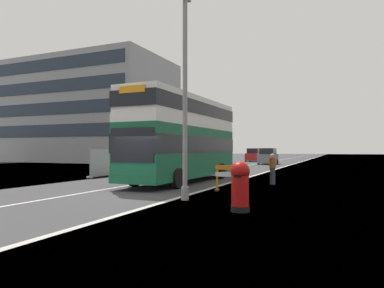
% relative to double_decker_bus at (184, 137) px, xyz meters
% --- Properties ---
extents(ground, '(140.00, 280.00, 0.10)m').
position_rel_double_decker_bus_xyz_m(ground, '(0.80, -6.30, -2.67)').
color(ground, '#38383A').
extents(double_decker_bus, '(2.86, 11.05, 4.93)m').
position_rel_double_decker_bus_xyz_m(double_decker_bus, '(0.00, 0.00, 0.00)').
color(double_decker_bus, '#145638').
rests_on(double_decker_bus, ground).
extents(lamppost_foreground, '(0.29, 0.70, 7.86)m').
position_rel_double_decker_bus_xyz_m(lamppost_foreground, '(3.13, -6.72, 1.08)').
color(lamppost_foreground, gray).
rests_on(lamppost_foreground, ground).
extents(red_pillar_postbox, '(0.60, 0.60, 1.55)m').
position_rel_double_decker_bus_xyz_m(red_pillar_postbox, '(5.71, -8.28, -1.77)').
color(red_pillar_postbox, black).
rests_on(red_pillar_postbox, ground).
extents(roadworks_barrier, '(1.45, 0.55, 1.19)m').
position_rel_double_decker_bus_xyz_m(roadworks_barrier, '(3.91, -3.43, -1.89)').
color(roadworks_barrier, orange).
rests_on(roadworks_barrier, ground).
extents(construction_site_fence, '(0.44, 27.40, 1.98)m').
position_rel_double_decker_bus_xyz_m(construction_site_fence, '(-6.82, 13.45, -1.68)').
color(construction_site_fence, '#A8AAAD').
rests_on(construction_site_fence, ground).
extents(car_oncoming_near, '(2.03, 4.32, 2.15)m').
position_rel_double_decker_bus_xyz_m(car_oncoming_near, '(-4.81, 18.47, -1.62)').
color(car_oncoming_near, silver).
rests_on(car_oncoming_near, ground).
extents(car_receding_mid, '(2.09, 4.22, 2.06)m').
position_rel_double_decker_bus_xyz_m(car_receding_mid, '(-0.32, 26.42, -1.66)').
color(car_receding_mid, slate).
rests_on(car_receding_mid, ground).
extents(car_receding_far, '(2.07, 3.90, 2.07)m').
position_rel_double_decker_bus_xyz_m(car_receding_far, '(-4.34, 35.39, -1.66)').
color(car_receding_far, maroon).
rests_on(car_receding_far, ground).
extents(bare_tree_far_verge_near, '(2.41, 3.62, 4.34)m').
position_rel_double_decker_bus_xyz_m(bare_tree_far_verge_near, '(-13.69, 27.88, -0.34)').
color(bare_tree_far_verge_near, '#4C3D2D').
rests_on(bare_tree_far_verge_near, ground).
extents(bare_tree_far_verge_mid, '(3.29, 2.88, 4.52)m').
position_rel_double_decker_bus_xyz_m(bare_tree_far_verge_mid, '(-14.67, 39.80, -0.33)').
color(bare_tree_far_verge_mid, '#4C3D2D').
rests_on(bare_tree_far_verge_mid, ground).
extents(bare_tree_far_verge_far, '(2.53, 1.77, 4.65)m').
position_rel_double_decker_bus_xyz_m(bare_tree_far_verge_far, '(-13.11, 49.61, -0.43)').
color(bare_tree_far_verge_far, '#4C3D2D').
rests_on(bare_tree_far_verge_far, ground).
extents(pedestrian_at_kerb, '(0.34, 0.34, 1.68)m').
position_rel_double_decker_bus_xyz_m(pedestrian_at_kerb, '(5.07, 0.50, -1.78)').
color(pedestrian_at_kerb, '#2D3342').
rests_on(pedestrian_at_kerb, ground).
extents(backdrop_office_block, '(24.91, 15.10, 15.67)m').
position_rel_double_decker_bus_xyz_m(backdrop_office_block, '(-28.62, 26.09, 5.21)').
color(backdrop_office_block, gray).
rests_on(backdrop_office_block, ground).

